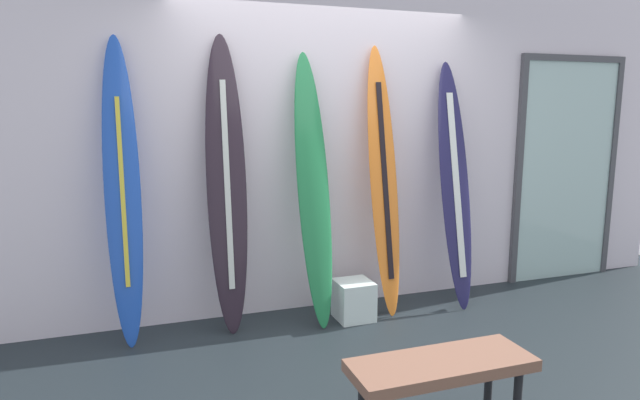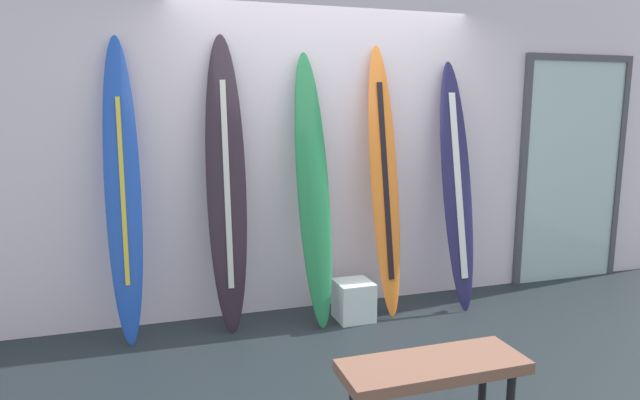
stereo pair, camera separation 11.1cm
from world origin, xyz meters
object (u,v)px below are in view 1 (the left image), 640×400
object	(u,v)px
surfboard_sunset	(384,183)
glass_door	(566,166)
surfboard_cobalt	(123,192)
bench	(441,371)
display_block_left	(354,300)
surfboard_navy	(455,187)
surfboard_charcoal	(227,186)
surfboard_emerald	(313,191)

from	to	relation	value
surfboard_sunset	glass_door	xyz separation A→B (m)	(2.09, 0.23, 0.04)
surfboard_cobalt	bench	size ratio (longest dim) A/B	2.34
glass_door	bench	world-z (taller)	glass_door
surfboard_sunset	display_block_left	xyz separation A→B (m)	(-0.31, -0.13, -0.93)
surfboard_cobalt	surfboard_navy	world-z (taller)	surfboard_cobalt
bench	surfboard_cobalt	bearing A→B (deg)	129.07
surfboard_charcoal	surfboard_emerald	distance (m)	0.67
surfboard_sunset	bench	size ratio (longest dim) A/B	2.33
surfboard_navy	display_block_left	bearing A→B (deg)	-174.50
surfboard_sunset	surfboard_charcoal	bearing A→B (deg)	178.38
surfboard_charcoal	surfboard_navy	world-z (taller)	surfboard_charcoal
surfboard_navy	glass_door	world-z (taller)	glass_door
display_block_left	bench	world-z (taller)	bench
surfboard_sunset	glass_door	size ratio (longest dim) A/B	1.01
surfboard_sunset	display_block_left	world-z (taller)	surfboard_sunset
glass_door	bench	bearing A→B (deg)	-142.13
surfboard_cobalt	surfboard_charcoal	size ratio (longest dim) A/B	0.98
surfboard_charcoal	bench	xyz separation A→B (m)	(0.76, -1.84, -0.72)
surfboard_cobalt	surfboard_navy	size ratio (longest dim) A/B	1.06
surfboard_cobalt	display_block_left	distance (m)	1.97
surfboard_navy	surfboard_emerald	bearing A→B (deg)	179.84
surfboard_sunset	glass_door	bearing A→B (deg)	6.30
surfboard_charcoal	surfboard_emerald	size ratio (longest dim) A/B	1.05
surfboard_cobalt	surfboard_charcoal	world-z (taller)	surfboard_charcoal
surfboard_cobalt	glass_door	size ratio (longest dim) A/B	1.01
surfboard_emerald	glass_door	world-z (taller)	glass_door
surfboard_navy	display_block_left	xyz separation A→B (m)	(-0.97, -0.09, -0.87)
surfboard_cobalt	surfboard_navy	distance (m)	2.68
glass_door	surfboard_emerald	bearing A→B (deg)	-174.35
surfboard_sunset	glass_door	distance (m)	2.11
surfboard_cobalt	surfboard_sunset	world-z (taller)	surfboard_cobalt
display_block_left	glass_door	world-z (taller)	glass_door
surfboard_navy	glass_door	size ratio (longest dim) A/B	0.96
surfboard_charcoal	surfboard_navy	size ratio (longest dim) A/B	1.07
surfboard_emerald	surfboard_charcoal	bearing A→B (deg)	173.68
surfboard_emerald	surfboard_sunset	distance (m)	0.62
surfboard_cobalt	bench	distance (m)	2.48
surfboard_navy	surfboard_cobalt	bearing A→B (deg)	178.41
surfboard_cobalt	bench	bearing A→B (deg)	-50.93
surfboard_emerald	glass_door	bearing A→B (deg)	5.65
display_block_left	bench	xyz separation A→B (m)	(-0.22, -1.67, 0.24)
surfboard_emerald	bench	bearing A→B (deg)	-87.01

